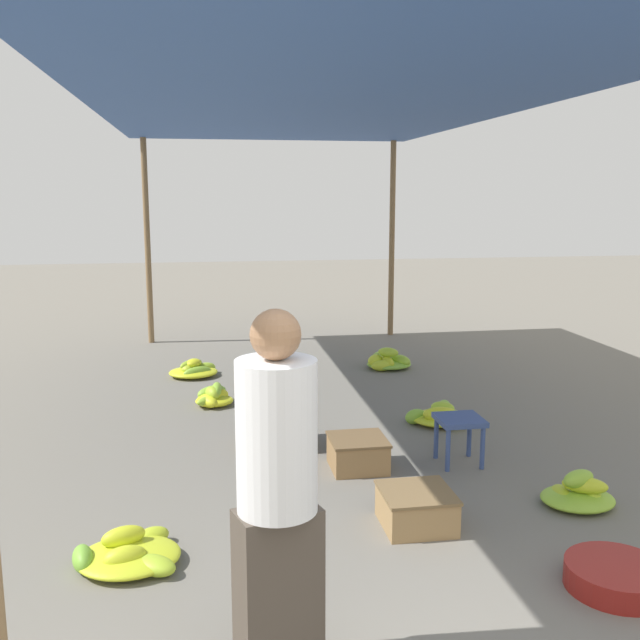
{
  "coord_description": "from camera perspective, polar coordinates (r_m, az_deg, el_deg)",
  "views": [
    {
      "loc": [
        -0.98,
        -2.06,
        2.05
      ],
      "look_at": [
        0.0,
        3.9,
        0.98
      ],
      "focal_mm": 40.0,
      "sensor_mm": 36.0,
      "label": 1
    }
  ],
  "objects": [
    {
      "name": "crate_mid",
      "position": [
        5.96,
        -2.94,
        -8.98
      ],
      "size": [
        0.47,
        0.47,
        0.22
      ],
      "color": "#9E7A4C",
      "rests_on": "ground"
    },
    {
      "name": "crate_near",
      "position": [
        4.63,
        7.72,
        -14.71
      ],
      "size": [
        0.44,
        0.44,
        0.23
      ],
      "color": "#9E7A4C",
      "rests_on": "ground"
    },
    {
      "name": "banana_pile_left_0",
      "position": [
        4.33,
        -15.07,
        -17.69
      ],
      "size": [
        0.63,
        0.59,
        0.19
      ],
      "color": "#CAD528",
      "rests_on": "ground"
    },
    {
      "name": "canopy_tarp",
      "position": [
        6.32,
        -0.36,
        17.0
      ],
      "size": [
        3.85,
        8.07,
        0.04
      ],
      "primitive_type": "cube",
      "color": "#33569E",
      "rests_on": "canopy_post_front_left"
    },
    {
      "name": "banana_pile_left_2",
      "position": [
        8.26,
        -10.02,
        -3.96
      ],
      "size": [
        0.56,
        0.5,
        0.21
      ],
      "color": "#B7CD2B",
      "rests_on": "ground"
    },
    {
      "name": "banana_pile_right_0",
      "position": [
        5.18,
        19.97,
        -12.95
      ],
      "size": [
        0.49,
        0.43,
        0.25
      ],
      "color": "#ABC92E",
      "rests_on": "ground"
    },
    {
      "name": "vendor_foreground",
      "position": [
        3.06,
        -3.44,
        -13.43
      ],
      "size": [
        0.42,
        0.42,
        1.6
      ],
      "color": "#4C4238",
      "rests_on": "ground"
    },
    {
      "name": "stool",
      "position": [
        5.61,
        11.1,
        -8.33
      ],
      "size": [
        0.34,
        0.34,
        0.37
      ],
      "color": "#384C84",
      "rests_on": "ground"
    },
    {
      "name": "banana_pile_right_1",
      "position": [
        8.53,
        5.38,
        -3.35
      ],
      "size": [
        0.58,
        0.57,
        0.26
      ],
      "color": "#B9CE2B",
      "rests_on": "ground"
    },
    {
      "name": "banana_pile_right_2",
      "position": [
        6.58,
        9.61,
        -7.58
      ],
      "size": [
        0.63,
        0.54,
        0.19
      ],
      "color": "#86BA34",
      "rests_on": "ground"
    },
    {
      "name": "canopy_post_back_left",
      "position": [
        10.08,
        -13.64,
        6.06
      ],
      "size": [
        0.08,
        0.08,
        2.8
      ],
      "primitive_type": "cylinder",
      "color": "olive",
      "rests_on": "ground"
    },
    {
      "name": "crate_far",
      "position": [
        5.48,
        3.04,
        -10.58
      ],
      "size": [
        0.42,
        0.42,
        0.24
      ],
      "color": "olive",
      "rests_on": "ground"
    },
    {
      "name": "canopy_post_back_right",
      "position": [
        10.41,
        5.77,
        6.41
      ],
      "size": [
        0.08,
        0.08,
        2.8
      ],
      "primitive_type": "cylinder",
      "color": "olive",
      "rests_on": "ground"
    },
    {
      "name": "basin_black",
      "position": [
        4.28,
        22.63,
        -18.43
      ],
      "size": [
        0.53,
        0.53,
        0.13
      ],
      "color": "maroon",
      "rests_on": "ground"
    },
    {
      "name": "banana_pile_left_1",
      "position": [
        7.11,
        -8.56,
        -6.12
      ],
      "size": [
        0.39,
        0.47,
        0.21
      ],
      "color": "yellow",
      "rests_on": "ground"
    }
  ]
}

